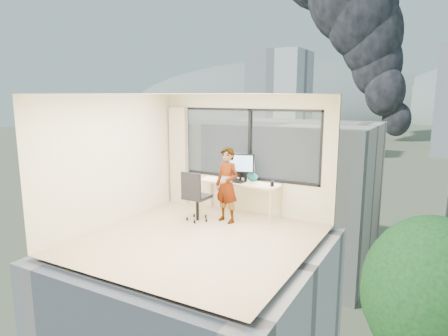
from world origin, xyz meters
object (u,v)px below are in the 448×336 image
Objects in this scene: chair at (197,195)px; person at (227,185)px; handbag at (252,177)px; monitor at (241,167)px; laptop at (237,176)px; game_console at (241,178)px; desk at (239,198)px.

person reaches higher than chair.
monitor is at bearing -169.76° from handbag.
handbag is at bearing 42.95° from laptop.
game_console is at bearing 157.89° from handbag.
person is at bearing -103.03° from monitor.
person is at bearing -123.79° from handbag.
desk is at bearing -117.05° from monitor.
desk is 0.55m from handbag.
monitor is (0.02, 0.58, 0.28)m from person.
chair is 0.70× the size of person.
game_console is (-0.04, 0.20, 0.41)m from desk.
monitor is 2.47× the size of handbag.
monitor is (0.60, 0.80, 0.52)m from chair.
person reaches higher than laptop.
chair is 0.67m from person.
handbag is at bearing 31.96° from desk.
person is 4.69× the size of game_console.
monitor reaches higher than chair.
monitor is 0.31m from game_console.
laptop is 1.56× the size of handbag.
handbag is (0.84, 0.90, 0.31)m from chair.
monitor is at bearing 101.43° from person.
chair is 1.12m from game_console.
game_console is (-0.04, 0.72, 0.02)m from person.
desk is 2.96× the size of monitor.
laptop reaches higher than game_console.
desk is 1.68× the size of chair.
chair is 1.27m from handbag.
laptop is at bearing -157.17° from handbag.
person is 2.53× the size of monitor.
laptop is at bearing 53.01° from chair.
monitor is at bearing 74.62° from laptop.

